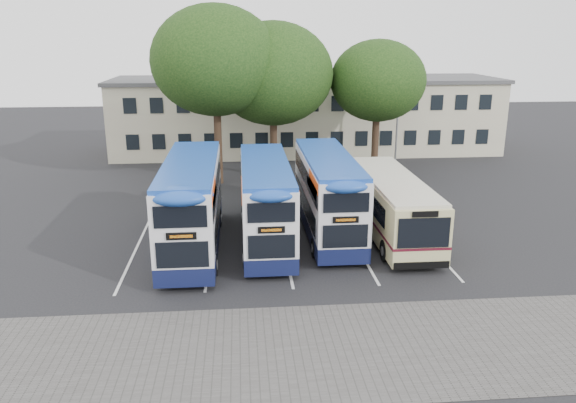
% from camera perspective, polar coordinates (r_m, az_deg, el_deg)
% --- Properties ---
extents(ground, '(120.00, 120.00, 0.00)m').
position_cam_1_polar(ground, '(23.70, 9.57, -7.92)').
color(ground, black).
rests_on(ground, ground).
extents(paving_strip, '(40.00, 6.00, 0.01)m').
position_cam_1_polar(paving_strip, '(18.97, 7.35, -14.49)').
color(paving_strip, '#595654').
rests_on(paving_strip, ground).
extents(bay_lines, '(14.12, 11.00, 0.01)m').
position_cam_1_polar(bay_lines, '(27.67, -0.55, -3.98)').
color(bay_lines, silver).
rests_on(bay_lines, ground).
extents(depot_building, '(32.40, 8.40, 6.20)m').
position_cam_1_polar(depot_building, '(48.60, 1.86, 8.87)').
color(depot_building, '#C0B49B').
rests_on(depot_building, ground).
extents(lamp_post, '(0.25, 1.05, 9.06)m').
position_cam_1_polar(lamp_post, '(42.70, 11.17, 10.09)').
color(lamp_post, gray).
rests_on(lamp_post, ground).
extents(tree_left, '(8.32, 8.32, 11.66)m').
position_cam_1_polar(tree_left, '(37.34, -7.40, 14.01)').
color(tree_left, black).
rests_on(tree_left, ground).
extents(tree_mid, '(8.15, 8.15, 10.64)m').
position_cam_1_polar(tree_mid, '(38.78, -1.53, 12.84)').
color(tree_mid, black).
rests_on(tree_mid, ground).
extents(tree_right, '(6.59, 6.59, 9.46)m').
position_cam_1_polar(tree_right, '(40.07, 9.12, 12.00)').
color(tree_right, black).
rests_on(tree_right, ground).
extents(bus_dd_left, '(2.44, 10.08, 4.20)m').
position_cam_1_polar(bus_dd_left, '(26.46, -9.75, 0.06)').
color(bus_dd_left, '#10163D').
rests_on(bus_dd_left, ground).
extents(bus_dd_mid, '(2.31, 9.53, 3.97)m').
position_cam_1_polar(bus_dd_mid, '(26.91, -2.29, 0.30)').
color(bus_dd_mid, '#10163D').
rests_on(bus_dd_mid, ground).
extents(bus_dd_right, '(2.35, 9.69, 4.04)m').
position_cam_1_polar(bus_dd_right, '(28.13, 4.05, 1.08)').
color(bus_dd_right, '#10163D').
rests_on(bus_dd_right, ground).
extents(bus_single, '(2.55, 10.03, 2.99)m').
position_cam_1_polar(bus_single, '(28.51, 10.44, -0.06)').
color(bus_single, '#CCC488').
rests_on(bus_single, ground).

